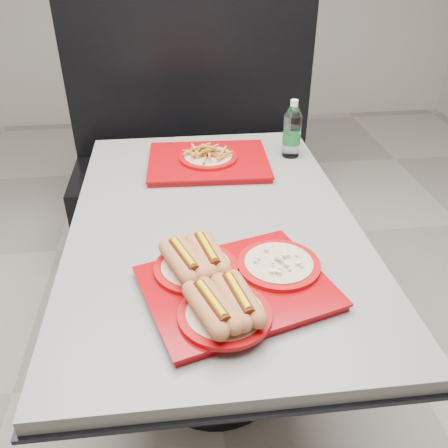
{
  "coord_description": "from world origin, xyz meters",
  "views": [
    {
      "loc": [
        -0.12,
        -1.3,
        1.55
      ],
      "look_at": [
        0.01,
        -0.17,
        0.83
      ],
      "focal_mm": 38.0,
      "sensor_mm": 36.0,
      "label": 1
    }
  ],
  "objects": [
    {
      "name": "ground",
      "position": [
        0.0,
        0.0,
        0.0
      ],
      "size": [
        6.0,
        6.0,
        0.0
      ],
      "primitive_type": "plane",
      "color": "gray",
      "rests_on": "ground"
    },
    {
      "name": "diner_table",
      "position": [
        0.0,
        0.0,
        0.58
      ],
      "size": [
        0.92,
        1.42,
        0.75
      ],
      "color": "black",
      "rests_on": "ground"
    },
    {
      "name": "booth_bench",
      "position": [
        0.0,
        1.09,
        0.4
      ],
      "size": [
        1.3,
        0.57,
        1.35
      ],
      "color": "black",
      "rests_on": "ground"
    },
    {
      "name": "tray_near",
      "position": [
        0.0,
        -0.37,
        0.79
      ],
      "size": [
        0.54,
        0.47,
        0.1
      ],
      "rotation": [
        0.0,
        0.0,
        0.29
      ],
      "color": "#920309",
      "rests_on": "diner_table"
    },
    {
      "name": "tray_far",
      "position": [
        0.02,
        0.39,
        0.78
      ],
      "size": [
        0.48,
        0.38,
        0.09
      ],
      "rotation": [
        0.0,
        0.0,
        -0.04
      ],
      "color": "#920309",
      "rests_on": "diner_table"
    },
    {
      "name": "water_bottle",
      "position": [
        0.36,
        0.45,
        0.85
      ],
      "size": [
        0.07,
        0.07,
        0.23
      ],
      "rotation": [
        0.0,
        0.0,
        0.0
      ],
      "color": "silver",
      "rests_on": "diner_table"
    }
  ]
}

